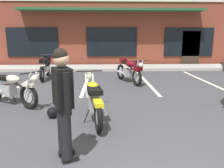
% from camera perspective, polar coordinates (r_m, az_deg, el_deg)
% --- Properties ---
extents(ground_plane, '(80.00, 80.00, 0.00)m').
position_cam_1_polar(ground_plane, '(5.80, 3.21, -6.40)').
color(ground_plane, '#3D3D42').
extents(sidewalk_kerb, '(22.00, 1.80, 0.14)m').
position_cam_1_polar(sidewalk_kerb, '(12.75, 0.14, 4.16)').
color(sidewalk_kerb, '#A8A59E').
rests_on(sidewalk_kerb, ground_plane).
extents(brick_storefront_building, '(17.52, 6.11, 4.06)m').
position_cam_1_polar(brick_storefront_building, '(16.36, -0.43, 12.82)').
color(brick_storefront_building, brown).
rests_on(brick_storefront_building, ground_plane).
extents(painted_stall_lines, '(12.27, 4.80, 0.01)m').
position_cam_1_polar(painted_stall_lines, '(9.22, 1.10, 0.63)').
color(painted_stall_lines, silver).
rests_on(painted_stall_lines, ground_plane).
extents(motorcycle_foreground_classic, '(0.75, 2.10, 0.98)m').
position_cam_1_polar(motorcycle_foreground_classic, '(5.02, -4.64, -3.85)').
color(motorcycle_foreground_classic, black).
rests_on(motorcycle_foreground_classic, ground_plane).
extents(motorcycle_red_sportbike, '(0.66, 2.11, 0.98)m').
position_cam_1_polar(motorcycle_red_sportbike, '(10.27, -16.47, 4.30)').
color(motorcycle_red_sportbike, black).
rests_on(motorcycle_red_sportbike, ground_plane).
extents(motorcycle_blue_standard, '(1.85, 1.38, 0.98)m').
position_cam_1_polar(motorcycle_blue_standard, '(6.62, -24.16, -0.96)').
color(motorcycle_blue_standard, black).
rests_on(motorcycle_blue_standard, ground_plane).
extents(motorcycle_green_cafe_racer, '(1.04, 2.02, 0.98)m').
position_cam_1_polar(motorcycle_green_cafe_racer, '(8.89, 4.46, 3.61)').
color(motorcycle_green_cafe_racer, black).
rests_on(motorcycle_green_cafe_racer, ground_plane).
extents(person_by_back_row, '(0.39, 0.59, 1.68)m').
position_cam_1_polar(person_by_back_row, '(3.33, -12.24, -3.66)').
color(person_by_back_row, black).
rests_on(person_by_back_row, ground_plane).
extents(helmet_on_pavement, '(0.26, 0.26, 0.26)m').
position_cam_1_polar(helmet_on_pavement, '(5.35, -14.71, -6.93)').
color(helmet_on_pavement, black).
rests_on(helmet_on_pavement, ground_plane).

